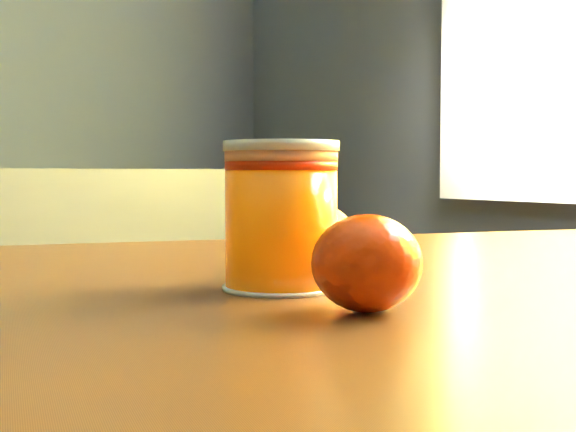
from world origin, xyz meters
TOP-DOWN VIEW (x-y plane):
  - table at (0.98, -0.00)m, footprint 1.19×0.92m
  - juice_glass at (0.91, -0.01)m, footprint 0.08×0.08m
  - orange_front at (0.91, -0.11)m, footprint 0.08×0.08m
  - orange_back at (0.96, 0.04)m, footprint 0.07×0.07m

SIDE VIEW (x-z plane):
  - table at x=0.98m, z-range 0.30..1.12m
  - orange_front at x=0.91m, z-range 0.81..0.87m
  - orange_back at x=0.96m, z-range 0.81..0.87m
  - juice_glass at x=0.91m, z-range 0.81..0.91m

